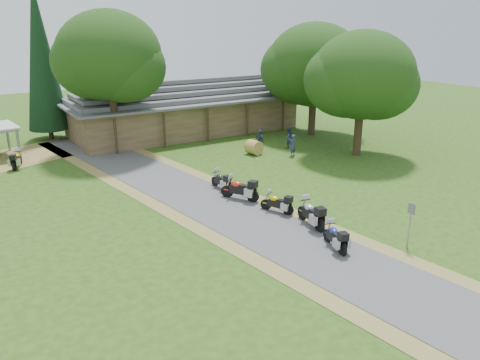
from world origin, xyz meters
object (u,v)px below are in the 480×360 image
lodge (184,106)px  motorcycle_carport_a (17,159)px  motorcycle_row_c (277,202)px  motorcycle_row_d (240,188)px  motorcycle_row_a (335,236)px  motorcycle_row_b (311,212)px  motorcycle_row_e (221,180)px  hay_bale (254,147)px

lodge → motorcycle_carport_a: bearing=-164.5°
motorcycle_row_c → motorcycle_row_d: size_ratio=0.83×
motorcycle_row_a → motorcycle_row_b: size_ratio=0.86×
motorcycle_row_b → motorcycle_row_c: size_ratio=1.20×
lodge → motorcycle_row_e: lodge is taller
motorcycle_row_e → motorcycle_carport_a: bearing=36.5°
motorcycle_row_a → motorcycle_row_c: size_ratio=1.03×
motorcycle_row_c → hay_bale: 11.83m
motorcycle_row_d → motorcycle_row_e: size_ratio=1.20×
motorcycle_row_a → motorcycle_carport_a: motorcycle_carport_a is taller
lodge → motorcycle_carport_a: size_ratio=11.47×
motorcycle_row_e → motorcycle_carport_a: (-9.89, 11.54, 0.04)m
motorcycle_row_b → motorcycle_row_c: motorcycle_row_b is taller
motorcycle_row_b → motorcycle_row_c: bearing=19.8°
motorcycle_row_e → hay_bale: 8.37m
motorcycle_row_a → motorcycle_row_e: (-0.37, 9.62, -0.01)m
lodge → motorcycle_row_d: size_ratio=10.15×
motorcycle_row_c → hay_bale: size_ratio=1.58×
motorcycle_row_e → motorcycle_row_d: bearing=175.9°
lodge → motorcycle_row_e: bearing=-108.2°
motorcycle_row_e → motorcycle_row_a: bearing=178.1°
lodge → motorcycle_row_b: (-4.08, -22.83, -1.74)m
motorcycle_row_d → motorcycle_carport_a: 16.90m
motorcycle_carport_a → motorcycle_row_a: bearing=-131.9°
motorcycle_row_b → hay_bale: bearing=-12.5°
motorcycle_carport_a → motorcycle_row_b: bearing=-127.3°
lodge → motorcycle_row_a: lodge is taller
motorcycle_row_b → lodge: bearing=-0.9°
motorcycle_row_b → motorcycle_row_d: (-1.09, 4.95, 0.01)m
motorcycle_row_a → motorcycle_carport_a: size_ratio=0.96×
lodge → motorcycle_row_b: size_ratio=10.24×
motorcycle_row_a → motorcycle_carport_a: 23.52m
motorcycle_row_b → motorcycle_carport_a: bearing=39.7°
motorcycle_row_b → hay_bale: size_ratio=1.90×
motorcycle_carport_a → hay_bale: motorcycle_carport_a is taller
motorcycle_row_b → motorcycle_carport_a: (-10.99, 18.65, -0.08)m
motorcycle_row_d → motorcycle_row_e: 2.16m
lodge → motorcycle_row_b: lodge is taller
lodge → motorcycle_carport_a: lodge is taller
lodge → hay_bale: 10.31m
motorcycle_row_b → motorcycle_row_e: bearing=18.0°
motorcycle_row_a → motorcycle_row_b: motorcycle_row_b is taller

